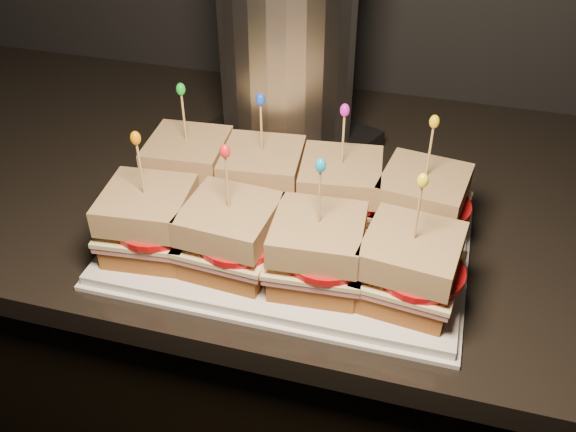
# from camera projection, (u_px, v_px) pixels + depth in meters

# --- Properties ---
(cabinet) EXTENTS (2.48, 0.64, 0.89)m
(cabinet) POSITION_uv_depth(u_px,v_px,m) (465.00, 420.00, 1.19)
(cabinet) COLOR black
(cabinet) RESTS_ON ground
(granite_slab) EXTENTS (2.52, 0.68, 0.03)m
(granite_slab) POSITION_uv_depth(u_px,v_px,m) (519.00, 224.00, 0.91)
(granite_slab) COLOR black
(granite_slab) RESTS_ON cabinet
(platter) EXTENTS (0.44, 0.28, 0.02)m
(platter) POSITION_uv_depth(u_px,v_px,m) (288.00, 244.00, 0.83)
(platter) COLOR white
(platter) RESTS_ON granite_slab
(platter_rim) EXTENTS (0.46, 0.29, 0.01)m
(platter_rim) POSITION_uv_depth(u_px,v_px,m) (288.00, 248.00, 0.84)
(platter_rim) COLOR white
(platter_rim) RESTS_ON granite_slab
(sandwich_0_bread_bot) EXTENTS (0.11, 0.11, 0.03)m
(sandwich_0_bread_bot) POSITION_uv_depth(u_px,v_px,m) (191.00, 185.00, 0.90)
(sandwich_0_bread_bot) COLOR brown
(sandwich_0_bread_bot) RESTS_ON platter
(sandwich_0_ham) EXTENTS (0.12, 0.11, 0.01)m
(sandwich_0_ham) POSITION_uv_depth(u_px,v_px,m) (190.00, 174.00, 0.89)
(sandwich_0_ham) COLOR #B1585B
(sandwich_0_ham) RESTS_ON sandwich_0_bread_bot
(sandwich_0_cheese) EXTENTS (0.12, 0.12, 0.01)m
(sandwich_0_cheese) POSITION_uv_depth(u_px,v_px,m) (190.00, 170.00, 0.89)
(sandwich_0_cheese) COLOR beige
(sandwich_0_cheese) RESTS_ON sandwich_0_ham
(sandwich_0_tomato) EXTENTS (0.10, 0.10, 0.01)m
(sandwich_0_tomato) POSITION_uv_depth(u_px,v_px,m) (196.00, 169.00, 0.88)
(sandwich_0_tomato) COLOR red
(sandwich_0_tomato) RESTS_ON sandwich_0_cheese
(sandwich_0_bread_top) EXTENTS (0.11, 0.11, 0.03)m
(sandwich_0_bread_top) POSITION_uv_depth(u_px,v_px,m) (188.00, 151.00, 0.87)
(sandwich_0_bread_top) COLOR #5F2F16
(sandwich_0_bread_top) RESTS_ON sandwich_0_tomato
(sandwich_0_pick) EXTENTS (0.00, 0.00, 0.09)m
(sandwich_0_pick) POSITION_uv_depth(u_px,v_px,m) (184.00, 121.00, 0.84)
(sandwich_0_pick) COLOR tan
(sandwich_0_pick) RESTS_ON sandwich_0_bread_top
(sandwich_0_frill) EXTENTS (0.01, 0.01, 0.02)m
(sandwich_0_frill) POSITION_uv_depth(u_px,v_px,m) (181.00, 89.00, 0.81)
(sandwich_0_frill) COLOR green
(sandwich_0_frill) RESTS_ON sandwich_0_pick
(sandwich_1_bread_bot) EXTENTS (0.11, 0.11, 0.03)m
(sandwich_1_bread_bot) POSITION_uv_depth(u_px,v_px,m) (263.00, 196.00, 0.88)
(sandwich_1_bread_bot) COLOR brown
(sandwich_1_bread_bot) RESTS_ON platter
(sandwich_1_ham) EXTENTS (0.12, 0.12, 0.01)m
(sandwich_1_ham) POSITION_uv_depth(u_px,v_px,m) (263.00, 185.00, 0.87)
(sandwich_1_ham) COLOR #B1585B
(sandwich_1_ham) RESTS_ON sandwich_1_bread_bot
(sandwich_1_cheese) EXTENTS (0.12, 0.12, 0.01)m
(sandwich_1_cheese) POSITION_uv_depth(u_px,v_px,m) (263.00, 181.00, 0.86)
(sandwich_1_cheese) COLOR beige
(sandwich_1_cheese) RESTS_ON sandwich_1_ham
(sandwich_1_tomato) EXTENTS (0.10, 0.10, 0.01)m
(sandwich_1_tomato) POSITION_uv_depth(u_px,v_px,m) (270.00, 180.00, 0.85)
(sandwich_1_tomato) COLOR red
(sandwich_1_tomato) RESTS_ON sandwich_1_cheese
(sandwich_1_bread_top) EXTENTS (0.11, 0.11, 0.03)m
(sandwich_1_bread_top) POSITION_uv_depth(u_px,v_px,m) (262.00, 163.00, 0.85)
(sandwich_1_bread_top) COLOR #5F2F16
(sandwich_1_bread_top) RESTS_ON sandwich_1_tomato
(sandwich_1_pick) EXTENTS (0.00, 0.00, 0.09)m
(sandwich_1_pick) POSITION_uv_depth(u_px,v_px,m) (261.00, 131.00, 0.82)
(sandwich_1_pick) COLOR tan
(sandwich_1_pick) RESTS_ON sandwich_1_bread_top
(sandwich_1_frill) EXTENTS (0.01, 0.01, 0.02)m
(sandwich_1_frill) POSITION_uv_depth(u_px,v_px,m) (260.00, 99.00, 0.79)
(sandwich_1_frill) COLOR blue
(sandwich_1_frill) RESTS_ON sandwich_1_pick
(sandwich_2_bread_bot) EXTENTS (0.11, 0.11, 0.03)m
(sandwich_2_bread_bot) POSITION_uv_depth(u_px,v_px,m) (339.00, 208.00, 0.86)
(sandwich_2_bread_bot) COLOR brown
(sandwich_2_bread_bot) RESTS_ON platter
(sandwich_2_ham) EXTENTS (0.12, 0.12, 0.01)m
(sandwich_2_ham) POSITION_uv_depth(u_px,v_px,m) (340.00, 198.00, 0.85)
(sandwich_2_ham) COLOR #B1585B
(sandwich_2_ham) RESTS_ON sandwich_2_bread_bot
(sandwich_2_cheese) EXTENTS (0.12, 0.12, 0.01)m
(sandwich_2_cheese) POSITION_uv_depth(u_px,v_px,m) (340.00, 193.00, 0.84)
(sandwich_2_cheese) COLOR beige
(sandwich_2_cheese) RESTS_ON sandwich_2_ham
(sandwich_2_tomato) EXTENTS (0.10, 0.10, 0.01)m
(sandwich_2_tomato) POSITION_uv_depth(u_px,v_px,m) (348.00, 192.00, 0.83)
(sandwich_2_tomato) COLOR red
(sandwich_2_tomato) RESTS_ON sandwich_2_cheese
(sandwich_2_bread_top) EXTENTS (0.11, 0.11, 0.03)m
(sandwich_2_bread_top) POSITION_uv_depth(u_px,v_px,m) (341.00, 175.00, 0.82)
(sandwich_2_bread_top) COLOR #5F2F16
(sandwich_2_bread_top) RESTS_ON sandwich_2_tomato
(sandwich_2_pick) EXTENTS (0.00, 0.00, 0.09)m
(sandwich_2_pick) POSITION_uv_depth(u_px,v_px,m) (343.00, 143.00, 0.80)
(sandwich_2_pick) COLOR tan
(sandwich_2_pick) RESTS_ON sandwich_2_bread_top
(sandwich_2_frill) EXTENTS (0.01, 0.01, 0.02)m
(sandwich_2_frill) POSITION_uv_depth(u_px,v_px,m) (345.00, 110.00, 0.77)
(sandwich_2_frill) COLOR #D219C3
(sandwich_2_frill) RESTS_ON sandwich_2_pick
(sandwich_3_bread_bot) EXTENTS (0.11, 0.11, 0.03)m
(sandwich_3_bread_bot) POSITION_uv_depth(u_px,v_px,m) (419.00, 221.00, 0.83)
(sandwich_3_bread_bot) COLOR brown
(sandwich_3_bread_bot) RESTS_ON platter
(sandwich_3_ham) EXTENTS (0.12, 0.12, 0.01)m
(sandwich_3_ham) POSITION_uv_depth(u_px,v_px,m) (421.00, 210.00, 0.82)
(sandwich_3_ham) COLOR #B1585B
(sandwich_3_ham) RESTS_ON sandwich_3_bread_bot
(sandwich_3_cheese) EXTENTS (0.13, 0.12, 0.01)m
(sandwich_3_cheese) POSITION_uv_depth(u_px,v_px,m) (421.00, 206.00, 0.82)
(sandwich_3_cheese) COLOR beige
(sandwich_3_cheese) RESTS_ON sandwich_3_ham
(sandwich_3_tomato) EXTENTS (0.10, 0.10, 0.01)m
(sandwich_3_tomato) POSITION_uv_depth(u_px,v_px,m) (431.00, 205.00, 0.81)
(sandwich_3_tomato) COLOR red
(sandwich_3_tomato) RESTS_ON sandwich_3_cheese
(sandwich_3_bread_top) EXTENTS (0.12, 0.12, 0.03)m
(sandwich_3_bread_top) POSITION_uv_depth(u_px,v_px,m) (424.00, 187.00, 0.80)
(sandwich_3_bread_top) COLOR #5F2F16
(sandwich_3_bread_top) RESTS_ON sandwich_3_tomato
(sandwich_3_pick) EXTENTS (0.00, 0.00, 0.09)m
(sandwich_3_pick) POSITION_uv_depth(u_px,v_px,m) (429.00, 155.00, 0.77)
(sandwich_3_pick) COLOR tan
(sandwich_3_pick) RESTS_ON sandwich_3_bread_top
(sandwich_3_frill) EXTENTS (0.01, 0.01, 0.02)m
(sandwich_3_frill) POSITION_uv_depth(u_px,v_px,m) (434.00, 122.00, 0.75)
(sandwich_3_frill) COLOR yellow
(sandwich_3_frill) RESTS_ON sandwich_3_pick
(sandwich_4_bread_bot) EXTENTS (0.11, 0.11, 0.03)m
(sandwich_4_bread_bot) POSITION_uv_depth(u_px,v_px,m) (152.00, 240.00, 0.80)
(sandwich_4_bread_bot) COLOR brown
(sandwich_4_bread_bot) RESTS_ON platter
(sandwich_4_ham) EXTENTS (0.12, 0.12, 0.01)m
(sandwich_4_ham) POSITION_uv_depth(u_px,v_px,m) (150.00, 229.00, 0.79)
(sandwich_4_ham) COLOR #B1585B
(sandwich_4_ham) RESTS_ON sandwich_4_bread_bot
(sandwich_4_cheese) EXTENTS (0.12, 0.12, 0.01)m
(sandwich_4_cheese) POSITION_uv_depth(u_px,v_px,m) (150.00, 224.00, 0.79)
(sandwich_4_cheese) COLOR beige
(sandwich_4_cheese) RESTS_ON sandwich_4_ham
(sandwich_4_tomato) EXTENTS (0.10, 0.10, 0.01)m
(sandwich_4_tomato) POSITION_uv_depth(u_px,v_px,m) (156.00, 224.00, 0.78)
(sandwich_4_tomato) COLOR red
(sandwich_4_tomato) RESTS_ON sandwich_4_cheese
(sandwich_4_bread_top) EXTENTS (0.11, 0.11, 0.03)m
(sandwich_4_bread_top) POSITION_uv_depth(u_px,v_px,m) (146.00, 205.00, 0.77)
(sandwich_4_bread_top) COLOR #5F2F16
(sandwich_4_bread_top) RESTS_ON sandwich_4_tomato
(sandwich_4_pick) EXTENTS (0.00, 0.00, 0.09)m
(sandwich_4_pick) POSITION_uv_depth(u_px,v_px,m) (141.00, 172.00, 0.74)
(sandwich_4_pick) COLOR tan
(sandwich_4_pick) RESTS_ON sandwich_4_bread_top
(sandwich_4_frill) EXTENTS (0.01, 0.01, 0.02)m
(sandwich_4_frill) POSITION_uv_depth(u_px,v_px,m) (135.00, 138.00, 0.72)
(sandwich_4_frill) COLOR orange
(sandwich_4_frill) RESTS_ON sandwich_4_pick
(sandwich_5_bread_bot) EXTENTS (0.11, 0.11, 0.03)m
(sandwich_5_bread_bot) POSITION_uv_depth(u_px,v_px,m) (232.00, 254.00, 0.78)
(sandwich_5_bread_bot) COLOR brown
(sandwich_5_bread_bot) RESTS_ON platter
(sandwich_5_ham) EXTENTS (0.12, 0.11, 0.01)m
(sandwich_5_ham) POSITION_uv_depth(u_px,v_px,m) (231.00, 243.00, 0.77)
(sandwich_5_ham) COLOR #B1585B
(sandwich_5_ham) RESTS_ON sandwich_5_bread_bot
(sandwich_5_cheese) EXTENTS (0.12, 0.12, 0.01)m
(sandwich_5_cheese) POSITION_uv_depth(u_px,v_px,m) (231.00, 239.00, 0.77)
(sandwich_5_cheese) COLOR beige
(sandwich_5_cheese) RESTS_ON sandwich_5_ham
(sandwich_5_tomato) EXTENTS (0.10, 0.10, 0.01)m
(sandwich_5_tomato) POSITION_uv_depth(u_px,v_px,m) (239.00, 238.00, 0.75)
(sandwich_5_tomato) COLOR red
(sandwich_5_tomato) RESTS_ON sandwich_5_cheese
(sandwich_5_bread_top) EXTENTS (0.11, 0.11, 0.03)m
(sandwich_5_bread_top) POSITION_uv_depth(u_px,v_px,m) (230.00, 219.00, 0.75)
(sandwich_5_bread_top) COLOR #5F2F16
(sandwich_5_bread_top) RESTS_ON sandwich_5_tomato
(sandwich_5_pick) EXTENTS (0.00, 0.00, 0.09)m
(sandwich_5_pick) POSITION_uv_depth(u_px,v_px,m) (227.00, 186.00, 0.72)
(sandwich_5_pick) COLOR tan
(sandwich_5_pick) RESTS_ON sandwich_5_bread_top
(sandwich_5_frill) EXTENTS (0.01, 0.01, 0.02)m
(sandwich_5_frill) POSITION_uv_depth(u_px,v_px,m) (225.00, 151.00, 0.69)
(sandwich_5_frill) COLOR red
(sandwich_5_frill) RESTS_ON sandwich_5_pick
(sandwich_6_bread_bot) EXTENTS (0.11, 0.11, 0.03)m
(sandwich_6_bread_bot) POSITION_uv_depth(u_px,v_px,m) (317.00, 270.00, 0.76)
(sandwich_6_bread_bot) COLOR brown
(sandwich_6_bread_bot) RESTS_ON platter
(sandwich_6_ham) EXTENTS (0.12, 0.11, 0.01)m
(sandwich_6_ham) POSITION_uv_depth(u_px,v_px,m) (317.00, 259.00, 0.75)
(sandwich_6_ham) COLOR #B1585B
(sandwich_6_ham) RESTS_ON sandwich_6_bread_bot
(sandwich_6_cheese) EXTENTS (0.12, 0.12, 0.01)m
(sandwich_6_cheese) POSITION_uv_depth(u_px,v_px,m) (317.00, 254.00, 0.74)
(sandwich_6_cheese) COLOR beige
(sandwich_6_cheese) RESTS_ON sandwich_6_ham
(sandwich_6_tomato) EXTENTS (0.10, 0.10, 0.01)m
(sandwich_6_tomato) POSITION_uv_depth(u_px,v_px,m) (327.00, 254.00, 0.73)
(sandwich_6_tomato) COLOR red
(sandwich_6_tomato) RESTS_ON sandwich_6_cheese
(sandwich_6_bread_top) EXTENTS (0.11, 0.11, 0.03)m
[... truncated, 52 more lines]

